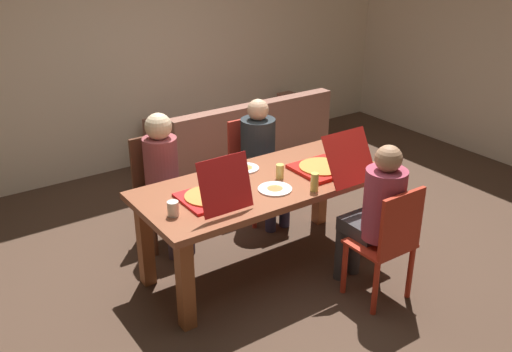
{
  "coord_description": "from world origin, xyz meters",
  "views": [
    {
      "loc": [
        -2.33,
        -3.28,
        2.63
      ],
      "look_at": [
        0.0,
        0.1,
        0.78
      ],
      "focal_mm": 40.06,
      "sensor_mm": 36.0,
      "label": 1
    }
  ],
  "objects_px": {
    "chair_0": "(389,242)",
    "pizza_box_1": "(211,195)",
    "chair_2": "(158,185)",
    "drinking_glass_2": "(280,171)",
    "drinking_glass_1": "(315,182)",
    "couch": "(241,139)",
    "plate_0": "(245,168)",
    "dining_table": "(263,195)",
    "chair_1": "(252,165)",
    "pizza_box_0": "(326,167)",
    "drinking_glass_0": "(173,209)",
    "person_2": "(165,171)",
    "person_1": "(262,152)",
    "plate_1": "(275,189)",
    "person_0": "(377,210)"
  },
  "relations": [
    {
      "from": "plate_0",
      "to": "couch",
      "type": "height_order",
      "value": "plate_0"
    },
    {
      "from": "chair_2",
      "to": "pizza_box_1",
      "type": "bearing_deg",
      "value": -92.32
    },
    {
      "from": "drinking_glass_2",
      "to": "plate_0",
      "type": "bearing_deg",
      "value": 111.82
    },
    {
      "from": "chair_1",
      "to": "chair_2",
      "type": "distance_m",
      "value": 0.96
    },
    {
      "from": "person_2",
      "to": "plate_0",
      "type": "height_order",
      "value": "person_2"
    },
    {
      "from": "drinking_glass_1",
      "to": "couch",
      "type": "relative_size",
      "value": 0.07
    },
    {
      "from": "dining_table",
      "to": "drinking_glass_1",
      "type": "xyz_separation_m",
      "value": [
        0.21,
        -0.36,
        0.19
      ]
    },
    {
      "from": "person_1",
      "to": "plate_1",
      "type": "bearing_deg",
      "value": -119.55
    },
    {
      "from": "person_1",
      "to": "plate_1",
      "type": "xyz_separation_m",
      "value": [
        -0.5,
        -0.88,
        0.11
      ]
    },
    {
      "from": "person_0",
      "to": "chair_2",
      "type": "xyz_separation_m",
      "value": [
        -0.95,
        1.66,
        -0.19
      ]
    },
    {
      "from": "drinking_glass_2",
      "to": "chair_1",
      "type": "bearing_deg",
      "value": 68.82
    },
    {
      "from": "couch",
      "to": "drinking_glass_1",
      "type": "bearing_deg",
      "value": -110.58
    },
    {
      "from": "dining_table",
      "to": "person_0",
      "type": "relative_size",
      "value": 1.63
    },
    {
      "from": "dining_table",
      "to": "chair_1",
      "type": "height_order",
      "value": "chair_1"
    },
    {
      "from": "person_2",
      "to": "pizza_box_0",
      "type": "height_order",
      "value": "person_2"
    },
    {
      "from": "chair_0",
      "to": "couch",
      "type": "xyz_separation_m",
      "value": [
        0.62,
        2.9,
        -0.23
      ]
    },
    {
      "from": "person_0",
      "to": "chair_2",
      "type": "height_order",
      "value": "person_0"
    },
    {
      "from": "chair_2",
      "to": "pizza_box_1",
      "type": "distance_m",
      "value": 1.05
    },
    {
      "from": "chair_2",
      "to": "pizza_box_0",
      "type": "distance_m",
      "value": 1.49
    },
    {
      "from": "person_1",
      "to": "plate_0",
      "type": "bearing_deg",
      "value": -137.37
    },
    {
      "from": "drinking_glass_2",
      "to": "couch",
      "type": "bearing_deg",
      "value": 64.66
    },
    {
      "from": "chair_0",
      "to": "pizza_box_1",
      "type": "distance_m",
      "value": 1.32
    },
    {
      "from": "dining_table",
      "to": "drinking_glass_1",
      "type": "distance_m",
      "value": 0.46
    },
    {
      "from": "chair_2",
      "to": "plate_0",
      "type": "xyz_separation_m",
      "value": [
        0.49,
        -0.64,
        0.27
      ]
    },
    {
      "from": "person_0",
      "to": "person_1",
      "type": "bearing_deg",
      "value": 90.0
    },
    {
      "from": "chair_0",
      "to": "chair_2",
      "type": "distance_m",
      "value": 2.05
    },
    {
      "from": "person_1",
      "to": "plate_1",
      "type": "relative_size",
      "value": 4.5
    },
    {
      "from": "drinking_glass_0",
      "to": "chair_2",
      "type": "bearing_deg",
      "value": 70.67
    },
    {
      "from": "dining_table",
      "to": "couch",
      "type": "bearing_deg",
      "value": 61.23
    },
    {
      "from": "chair_2",
      "to": "plate_1",
      "type": "distance_m",
      "value": 1.22
    },
    {
      "from": "chair_2",
      "to": "drinking_glass_2",
      "type": "height_order",
      "value": "chair_2"
    },
    {
      "from": "person_2",
      "to": "pizza_box_1",
      "type": "bearing_deg",
      "value": -92.72
    },
    {
      "from": "plate_0",
      "to": "drinking_glass_0",
      "type": "height_order",
      "value": "drinking_glass_0"
    },
    {
      "from": "dining_table",
      "to": "drinking_glass_2",
      "type": "height_order",
      "value": "drinking_glass_2"
    },
    {
      "from": "chair_0",
      "to": "chair_1",
      "type": "relative_size",
      "value": 1.0
    },
    {
      "from": "plate_0",
      "to": "drinking_glass_1",
      "type": "height_order",
      "value": "drinking_glass_1"
    },
    {
      "from": "person_2",
      "to": "dining_table",
      "type": "bearing_deg",
      "value": -58.67
    },
    {
      "from": "plate_1",
      "to": "drinking_glass_1",
      "type": "relative_size",
      "value": 1.82
    },
    {
      "from": "dining_table",
      "to": "pizza_box_1",
      "type": "relative_size",
      "value": 4.03
    },
    {
      "from": "dining_table",
      "to": "plate_0",
      "type": "xyz_separation_m",
      "value": [
        0.02,
        0.28,
        0.13
      ]
    },
    {
      "from": "plate_1",
      "to": "drinking_glass_2",
      "type": "distance_m",
      "value": 0.22
    },
    {
      "from": "drinking_glass_2",
      "to": "couch",
      "type": "height_order",
      "value": "drinking_glass_2"
    },
    {
      "from": "chair_0",
      "to": "pizza_box_1",
      "type": "height_order",
      "value": "pizza_box_1"
    },
    {
      "from": "chair_0",
      "to": "drinking_glass_2",
      "type": "bearing_deg",
      "value": 111.78
    },
    {
      "from": "chair_0",
      "to": "plate_1",
      "type": "distance_m",
      "value": 0.92
    },
    {
      "from": "pizza_box_1",
      "to": "person_1",
      "type": "bearing_deg",
      "value": 38.39
    },
    {
      "from": "chair_1",
      "to": "person_2",
      "type": "relative_size",
      "value": 0.78
    },
    {
      "from": "person_0",
      "to": "chair_1",
      "type": "height_order",
      "value": "person_0"
    },
    {
      "from": "pizza_box_0",
      "to": "drinking_glass_0",
      "type": "xyz_separation_m",
      "value": [
        -1.34,
        0.04,
        -0.0
      ]
    },
    {
      "from": "person_0",
      "to": "drinking_glass_1",
      "type": "distance_m",
      "value": 0.49
    }
  ]
}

